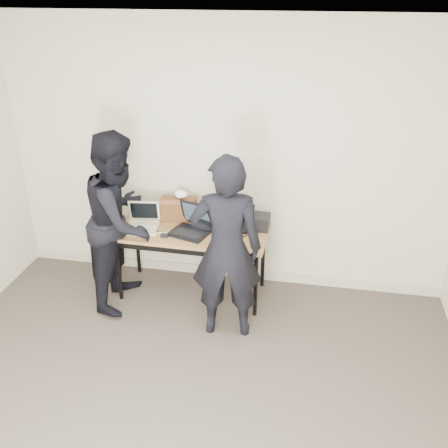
% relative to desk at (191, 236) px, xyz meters
% --- Properties ---
extents(room, '(4.60, 4.60, 2.80)m').
position_rel_desk_xyz_m(room, '(0.28, -1.84, 0.69)').
color(room, '#443B34').
rests_on(room, ground).
extents(desk, '(1.51, 0.68, 0.72)m').
position_rel_desk_xyz_m(desk, '(0.00, 0.00, 0.00)').
color(desk, olive).
rests_on(desk, ground).
extents(laptop_beige, '(0.35, 0.34, 0.25)m').
position_rel_desk_xyz_m(laptop_beige, '(-0.48, -0.03, 0.11)').
color(laptop_beige, beige).
rests_on(laptop_beige, desk).
extents(laptop_center, '(0.44, 0.43, 0.28)m').
position_rel_desk_xyz_m(laptop_center, '(0.02, -0.01, 0.12)').
color(laptop_center, black).
rests_on(laptop_center, desk).
extents(laptop_right, '(0.37, 0.36, 0.22)m').
position_rel_desk_xyz_m(laptop_right, '(0.47, 0.17, 0.11)').
color(laptop_right, black).
rests_on(laptop_right, desk).
extents(leather_satchel, '(0.38, 0.22, 0.25)m').
position_rel_desk_xyz_m(leather_satchel, '(-0.18, 0.23, 0.19)').
color(leather_satchel, '#593317').
rests_on(leather_satchel, desk).
extents(tissue, '(0.14, 0.11, 0.08)m').
position_rel_desk_xyz_m(tissue, '(-0.15, 0.23, 0.34)').
color(tissue, white).
rests_on(tissue, leather_satchel).
extents(equipment_box, '(0.25, 0.21, 0.14)m').
position_rel_desk_xyz_m(equipment_box, '(0.63, 0.19, 0.13)').
color(equipment_box, black).
rests_on(equipment_box, desk).
extents(power_brick, '(0.08, 0.05, 0.03)m').
position_rel_desk_xyz_m(power_brick, '(-0.22, -0.17, 0.07)').
color(power_brick, black).
rests_on(power_brick, desk).
extents(cables, '(1.15, 0.41, 0.01)m').
position_rel_desk_xyz_m(cables, '(0.05, -0.00, 0.06)').
color(cables, silver).
rests_on(cables, desk).
extents(person_typist, '(0.68, 0.50, 1.72)m').
position_rel_desk_xyz_m(person_typist, '(0.45, -0.53, 0.20)').
color(person_typist, black).
rests_on(person_typist, ground).
extents(person_observer, '(0.68, 0.86, 1.75)m').
position_rel_desk_xyz_m(person_observer, '(-0.64, -0.19, 0.21)').
color(person_observer, black).
rests_on(person_observer, ground).
extents(baseboard, '(4.50, 0.03, 0.10)m').
position_rel_desk_xyz_m(baseboard, '(0.28, 0.39, -0.61)').
color(baseboard, '#B6AC97').
rests_on(baseboard, ground).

